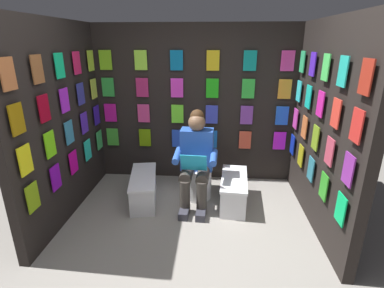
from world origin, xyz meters
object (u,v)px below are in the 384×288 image
object	(u,v)px
person_reading	(196,159)
comic_longbox_far	(144,188)
toilet	(198,172)
comic_longbox_near	(234,191)

from	to	relation	value
person_reading	comic_longbox_far	bearing A→B (deg)	3.16
person_reading	toilet	bearing A→B (deg)	-89.60
person_reading	comic_longbox_far	distance (m)	0.79
comic_longbox_near	comic_longbox_far	size ratio (longest dim) A/B	0.92
toilet	comic_longbox_far	distance (m)	0.74
comic_longbox_near	comic_longbox_far	xyz separation A→B (m)	(1.15, -0.00, -0.01)
comic_longbox_near	comic_longbox_far	bearing A→B (deg)	4.43
toilet	comic_longbox_near	size ratio (longest dim) A/B	0.96
comic_longbox_far	comic_longbox_near	bearing A→B (deg)	170.07
comic_longbox_near	toilet	bearing A→B (deg)	-21.53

